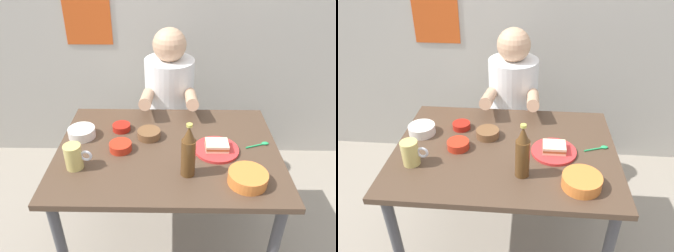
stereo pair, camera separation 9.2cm
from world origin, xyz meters
The scene contains 14 objects.
ground_plane centered at (0.00, 0.00, 0.00)m, with size 6.00×6.00×0.00m, color gray.
dining_table centered at (0.00, 0.00, 0.65)m, with size 1.10×0.80×0.74m.
stool centered at (0.00, 0.63, 0.35)m, with size 0.34×0.34×0.45m.
person_seated centered at (0.00, 0.62, 0.77)m, with size 0.33×0.56×0.72m.
plate_orange centered at (0.24, -0.02, 0.75)m, with size 0.22×0.22×0.01m, color red.
sandwich centered at (0.24, -0.02, 0.77)m, with size 0.11×0.09×0.04m.
beer_mug centered at (-0.42, -0.15, 0.80)m, with size 0.13×0.08×0.12m.
beer_bottle centered at (0.09, -0.19, 0.86)m, with size 0.06×0.06×0.26m.
soup_bowl_orange centered at (0.35, -0.25, 0.77)m, with size 0.17×0.17×0.05m.
rice_bowl_white centered at (-0.45, 0.10, 0.77)m, with size 0.14×0.14×0.05m.
condiment_bowl_brown centered at (-0.10, 0.10, 0.76)m, with size 0.12×0.12×0.04m.
sauce_bowl_chili centered at (-0.23, -0.02, 0.76)m, with size 0.11×0.11×0.04m.
sambal_bowl_red centered at (-0.25, 0.17, 0.76)m, with size 0.10×0.10×0.03m.
spoon centered at (0.47, 0.04, 0.75)m, with size 0.12×0.05×0.01m.
Camera 1 is at (0.02, -1.32, 1.69)m, focal length 34.70 mm.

